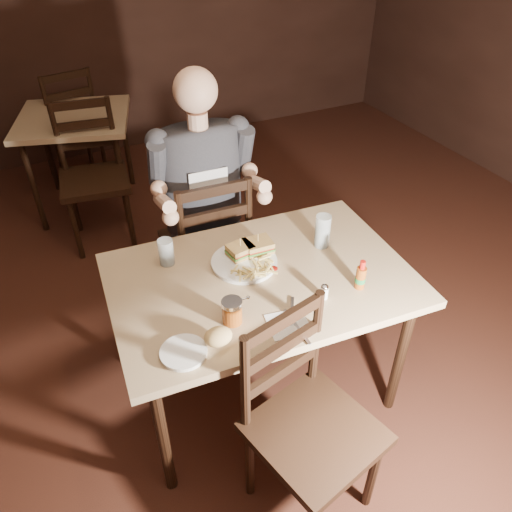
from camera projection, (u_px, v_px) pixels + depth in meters
name	position (u px, v px, depth m)	size (l,w,h in m)	color
room_shell	(295.00, 166.00, 1.70)	(7.00, 7.00, 7.00)	black
main_table	(261.00, 289.00, 2.26)	(1.38, 0.97, 0.77)	tan
bg_table	(75.00, 127.00, 3.77)	(0.99, 0.99, 0.77)	tan
chair_far	(206.00, 244.00, 2.89)	(0.46, 0.50, 0.99)	black
chair_near	(315.00, 433.00, 1.92)	(0.44, 0.49, 0.96)	black
bg_chair_far	(69.00, 125.00, 4.27)	(0.46, 0.50, 0.99)	black
bg_chair_near	(94.00, 180.00, 3.48)	(0.46, 0.50, 1.00)	black
diner	(203.00, 168.00, 2.54)	(0.57, 0.45, 0.99)	#2F2F35
dinner_plate	(244.00, 263.00, 2.28)	(0.29, 0.29, 0.02)	white
sandwich_left	(258.00, 242.00, 2.31)	(0.13, 0.11, 0.11)	tan
sandwich_right	(240.00, 248.00, 2.28)	(0.11, 0.09, 0.10)	tan
fries_pile	(254.00, 268.00, 2.21)	(0.23, 0.16, 0.04)	#EFD475
ketchup_dollop	(274.00, 268.00, 2.23)	(0.04, 0.04, 0.01)	maroon
glass_left	(166.00, 252.00, 2.26)	(0.07, 0.07, 0.13)	silver
glass_right	(323.00, 231.00, 2.36)	(0.07, 0.07, 0.17)	silver
hot_sauce	(361.00, 274.00, 2.12)	(0.04, 0.04, 0.14)	#883E0F
salt_shaker	(324.00, 292.00, 2.09)	(0.04, 0.04, 0.06)	white
syrup_dispenser	(232.00, 311.00, 1.96)	(0.08, 0.08, 0.11)	#883E0F
napkin	(288.00, 324.00, 1.98)	(0.16, 0.15, 0.00)	white
knife	(297.00, 326.00, 1.96)	(0.01, 0.21, 0.00)	silver
fork	(292.00, 311.00, 2.03)	(0.01, 0.17, 0.01)	silver
side_plate	(184.00, 353.00, 1.85)	(0.17, 0.17, 0.01)	white
bread_roll	(218.00, 337.00, 1.86)	(0.11, 0.09, 0.07)	tan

